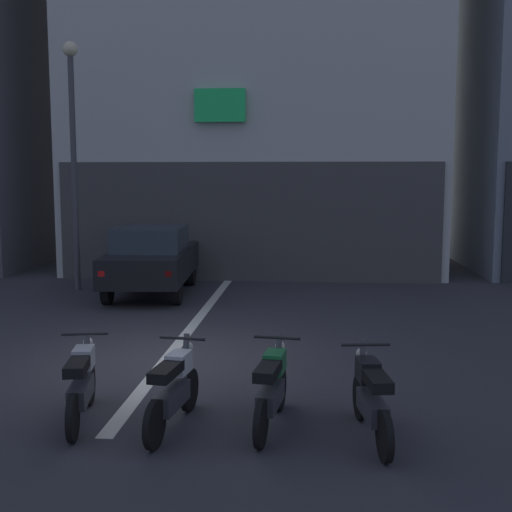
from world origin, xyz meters
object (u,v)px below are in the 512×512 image
at_px(motorcycle_silver_row_leftmost, 81,383).
at_px(motorcycle_green_row_centre, 272,388).
at_px(street_lamp, 73,139).
at_px(motorcycle_white_row_left_mid, 173,388).
at_px(car_black_crossing_near, 152,258).
at_px(motorcycle_black_row_right_mid, 371,397).

xyz_separation_m(motorcycle_silver_row_leftmost, motorcycle_green_row_centre, (2.20, 0.01, 0.00)).
relative_size(street_lamp, motorcycle_green_row_centre, 3.62).
bearing_deg(motorcycle_green_row_centre, motorcycle_silver_row_leftmost, -179.82).
bearing_deg(motorcycle_white_row_left_mid, motorcycle_green_row_centre, 6.37).
distance_m(car_black_crossing_near, motorcycle_white_row_left_mid, 8.54).
distance_m(street_lamp, motorcycle_black_row_right_mid, 11.41).
relative_size(motorcycle_silver_row_leftmost, motorcycle_green_row_centre, 0.99).
height_order(motorcycle_silver_row_leftmost, motorcycle_white_row_left_mid, same).
relative_size(street_lamp, motorcycle_white_row_left_mid, 3.62).
relative_size(street_lamp, motorcycle_black_row_right_mid, 3.62).
distance_m(motorcycle_white_row_left_mid, motorcycle_black_row_right_mid, 2.20).
distance_m(car_black_crossing_near, street_lamp, 3.52).
xyz_separation_m(street_lamp, motorcycle_white_row_left_mid, (4.27, -8.71, -3.27)).
height_order(street_lamp, motorcycle_black_row_right_mid, street_lamp).
bearing_deg(motorcycle_silver_row_leftmost, motorcycle_white_row_left_mid, -5.99).
relative_size(car_black_crossing_near, motorcycle_silver_row_leftmost, 2.54).
bearing_deg(street_lamp, motorcycle_black_row_right_mid, -53.76).
bearing_deg(motorcycle_white_row_left_mid, motorcycle_silver_row_leftmost, 174.01).
bearing_deg(motorcycle_silver_row_leftmost, car_black_crossing_near, 98.05).
relative_size(motorcycle_white_row_left_mid, motorcycle_green_row_centre, 1.00).
height_order(motorcycle_white_row_left_mid, motorcycle_green_row_centre, same).
bearing_deg(motorcycle_silver_row_leftmost, motorcycle_green_row_centre, 0.18).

